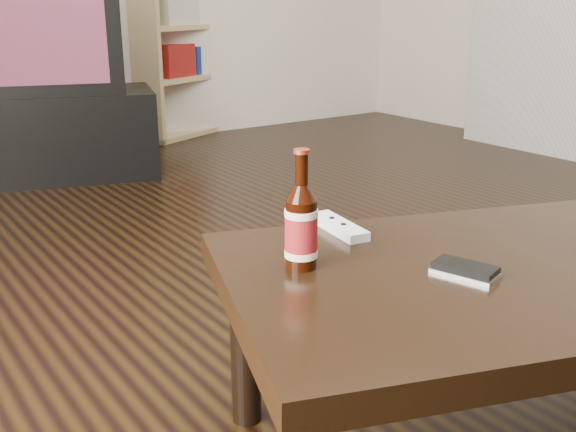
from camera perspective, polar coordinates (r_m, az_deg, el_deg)
floor at (r=2.08m, az=12.50°, el=-8.71°), size 5.00×6.00×0.01m
tv_stand at (r=3.83m, az=-19.83°, el=6.52°), size 1.25×0.89×0.45m
tv at (r=3.76m, az=-20.71°, el=14.54°), size 0.95×0.75×0.62m
bookshelf at (r=4.82m, az=-9.79°, el=15.86°), size 0.87×0.64×1.46m
coffee_table at (r=1.39m, az=19.01°, el=-5.90°), size 1.30×1.01×0.43m
beer_bottle at (r=1.25m, az=1.13°, el=-0.95°), size 0.08×0.08×0.23m
phone at (r=1.28m, az=14.78°, el=-4.44°), size 0.09×0.13×0.02m
remote at (r=1.47m, az=4.30°, el=-0.88°), size 0.08×0.18×0.02m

